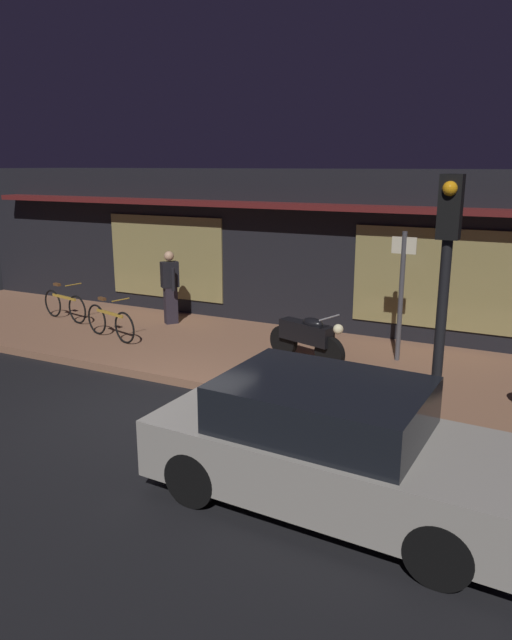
% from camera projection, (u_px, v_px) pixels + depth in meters
% --- Properties ---
extents(ground_plane, '(60.00, 60.00, 0.00)m').
position_uv_depth(ground_plane, '(155.00, 410.00, 9.25)').
color(ground_plane, black).
extents(sidewalk_slab, '(18.00, 4.00, 0.15)m').
position_uv_depth(sidewalk_slab, '(244.00, 352.00, 11.83)').
color(sidewalk_slab, '#8C6047').
rests_on(sidewalk_slab, ground_plane).
extents(storefront_building, '(18.00, 3.30, 3.60)m').
position_uv_depth(storefront_building, '(309.00, 246.00, 14.33)').
color(storefront_building, black).
rests_on(storefront_building, ground_plane).
extents(motorcycle, '(1.65, 0.75, 0.97)m').
position_uv_depth(motorcycle, '(307.00, 337.00, 10.86)').
color(motorcycle, black).
rests_on(motorcycle, sidewalk_slab).
extents(bicycle_parked, '(1.61, 0.57, 0.91)m').
position_uv_depth(bicycle_parked, '(110.00, 322.00, 12.43)').
color(bicycle_parked, black).
rests_on(bicycle_parked, sidewalk_slab).
extents(bicycle_extra, '(1.63, 0.51, 0.91)m').
position_uv_depth(bicycle_extra, '(65.00, 305.00, 13.93)').
color(bicycle_extra, black).
rests_on(bicycle_extra, sidewalk_slab).
extents(person_photographer, '(0.53, 0.45, 1.67)m').
position_uv_depth(person_photographer, '(170.00, 286.00, 13.52)').
color(person_photographer, '#28232D').
rests_on(person_photographer, sidewalk_slab).
extents(sign_post, '(0.44, 0.09, 2.40)m').
position_uv_depth(sign_post, '(401.00, 289.00, 10.81)').
color(sign_post, '#47474C').
rests_on(sign_post, sidewalk_slab).
extents(traffic_light_pole, '(0.24, 0.33, 3.60)m').
position_uv_depth(traffic_light_pole, '(445.00, 277.00, 6.66)').
color(traffic_light_pole, black).
rests_on(traffic_light_pole, ground_plane).
extents(parked_car_near, '(4.19, 1.97, 1.42)m').
position_uv_depth(parked_car_near, '(330.00, 445.00, 6.56)').
color(parked_car_near, black).
rests_on(parked_car_near, ground_plane).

